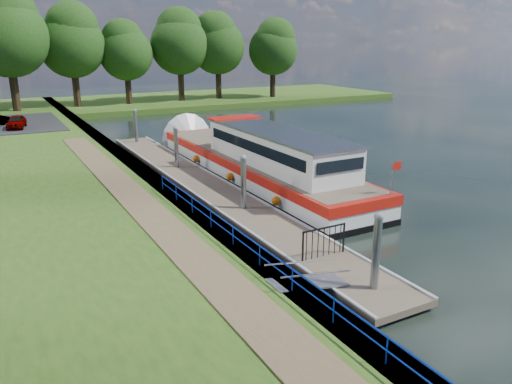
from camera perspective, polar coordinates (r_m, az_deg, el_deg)
ground at (r=17.04m, az=12.05°, el=-11.17°), size 160.00×160.00×0.00m
bank_edge at (r=28.30m, az=-12.11°, el=1.13°), size 1.10×90.00×0.78m
far_bank at (r=67.39m, az=-9.46°, el=10.25°), size 60.00×18.00×0.60m
footpath at (r=21.27m, az=-11.42°, el=-2.97°), size 1.60×40.00×0.05m
blue_fence at (r=17.31m, az=-1.20°, el=-5.51°), size 0.04×18.04×0.72m
pontoon at (r=27.35m, az=-5.75°, el=0.43°), size 2.50×30.00×0.56m
mooring_piles at (r=27.06m, az=-5.82°, el=2.65°), size 0.30×27.30×3.55m
gangway at (r=16.08m, az=5.90°, el=-10.15°), size 2.58×1.00×0.92m
gate_panel at (r=18.10m, az=7.77°, el=-5.20°), size 1.85×0.05×1.15m
barge at (r=29.86m, az=-0.51°, el=3.72°), size 4.36×21.15×4.78m
horizon_trees at (r=60.49m, az=-21.43°, el=15.88°), size 54.38×10.03×12.87m
car_a at (r=46.73m, az=-25.71°, el=7.25°), size 1.96×3.37×1.08m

